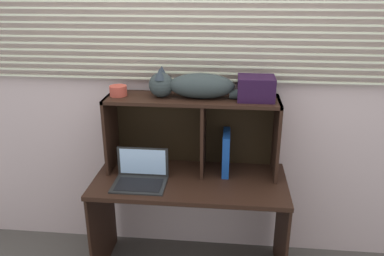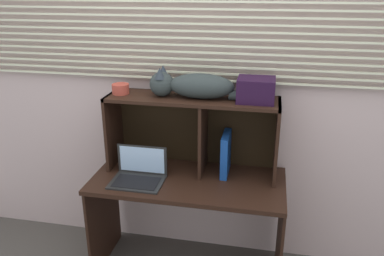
% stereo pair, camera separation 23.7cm
% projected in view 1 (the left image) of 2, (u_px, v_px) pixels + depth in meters
% --- Properties ---
extents(back_panel_with_blinds, '(4.40, 0.08, 2.50)m').
position_uv_depth(back_panel_with_blinds, '(195.00, 87.00, 2.68)').
color(back_panel_with_blinds, beige).
rests_on(back_panel_with_blinds, ground).
extents(desk, '(1.26, 0.59, 0.72)m').
position_uv_depth(desk, '(190.00, 199.00, 2.62)').
color(desk, black).
rests_on(desk, ground).
extents(hutch_shelf_unit, '(1.13, 0.30, 0.52)m').
position_uv_depth(hutch_shelf_unit, '(194.00, 121.00, 2.60)').
color(hutch_shelf_unit, black).
rests_on(hutch_shelf_unit, desk).
extents(cat, '(0.74, 0.18, 0.19)m').
position_uv_depth(cat, '(193.00, 85.00, 2.48)').
color(cat, '#2D3636').
rests_on(cat, hutch_shelf_unit).
extents(laptop, '(0.34, 0.25, 0.21)m').
position_uv_depth(laptop, '(141.00, 177.00, 2.51)').
color(laptop, black).
rests_on(laptop, desk).
extents(binder_upright, '(0.05, 0.23, 0.28)m').
position_uv_depth(binder_upright, '(226.00, 152.00, 2.62)').
color(binder_upright, '#154093').
rests_on(binder_upright, desk).
extents(book_stack, '(0.19, 0.24, 0.06)m').
position_uv_depth(book_stack, '(147.00, 164.00, 2.71)').
color(book_stack, '#2F5A84').
rests_on(book_stack, desk).
extents(small_basket, '(0.11, 0.11, 0.07)m').
position_uv_depth(small_basket, '(118.00, 91.00, 2.54)').
color(small_basket, '#B44334').
rests_on(small_basket, hutch_shelf_unit).
extents(storage_box, '(0.23, 0.20, 0.15)m').
position_uv_depth(storage_box, '(256.00, 88.00, 2.44)').
color(storage_box, black).
rests_on(storage_box, hutch_shelf_unit).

